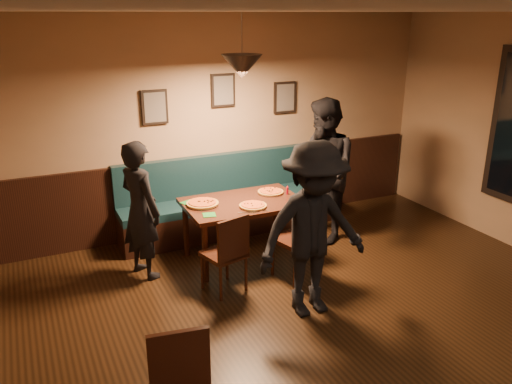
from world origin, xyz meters
The scene contains 23 objects.
floor centered at (0.00, 0.00, 0.00)m, with size 7.00×7.00×0.00m, color black.
ceiling centered at (0.00, 0.00, 2.80)m, with size 7.00×7.00×0.00m, color silver.
wall_back centered at (0.00, 3.50, 1.40)m, with size 6.00×6.00×0.00m, color #8C704F.
wainscot centered at (0.00, 3.47, 0.50)m, with size 5.88×0.06×1.00m, color black.
booth_bench centered at (0.00, 3.20, 0.50)m, with size 3.00×0.60×1.00m, color #0F232D, non-canonical shape.
picture_left centered at (-0.90, 3.47, 1.70)m, with size 0.32×0.04×0.42m, color black.
picture_center centered at (0.00, 3.47, 1.85)m, with size 0.32×0.04×0.42m, color black.
picture_right centered at (0.90, 3.47, 1.70)m, with size 0.32×0.04×0.42m, color black.
pendant_lamp centered at (-0.21, 2.39, 2.25)m, with size 0.44×0.44×0.25m, color black.
dining_table centered at (-0.21, 2.39, 0.36)m, with size 1.35×0.87×0.73m, color black.
chair_near_left centered at (-0.69, 1.80, 0.43)m, with size 0.38×0.38×0.87m, color black, non-canonical shape.
chair_near_right centered at (0.13, 1.74, 0.47)m, with size 0.41×0.41×0.93m, color black, non-canonical shape.
diner_left centered at (-1.37, 2.50, 0.77)m, with size 0.56×0.37×1.54m, color black.
diner_right centered at (0.95, 2.49, 0.91)m, with size 0.88×0.69×1.82m, color black.
diner_front centered at (-0.08, 1.05, 0.86)m, with size 1.11×0.64×1.72m, color black.
pizza_a centered at (-0.67, 2.47, 0.75)m, with size 0.37×0.37×0.04m, color #C76F25.
pizza_b centered at (-0.18, 2.17, 0.74)m, with size 0.31×0.31×0.04m, color orange.
pizza_c centered at (0.21, 2.51, 0.74)m, with size 0.31×0.31×0.04m, color orange.
soda_glass centered at (0.42, 2.06, 0.79)m, with size 0.06×0.06×0.14m, color black.
tabasco_bottle centered at (0.37, 2.39, 0.78)m, with size 0.03×0.03×0.12m, color maroon.
napkin_a centered at (-0.79, 2.60, 0.73)m, with size 0.15×0.15×0.01m, color #1B6820.
napkin_b centered at (-0.71, 2.15, 0.73)m, with size 0.14×0.14×0.01m, color #217D26.
cutlery_set centered at (-0.24, 2.04, 0.73)m, with size 0.02×0.19×0.00m, color silver.
Camera 1 is at (-2.45, -2.74, 2.78)m, focal length 36.19 mm.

